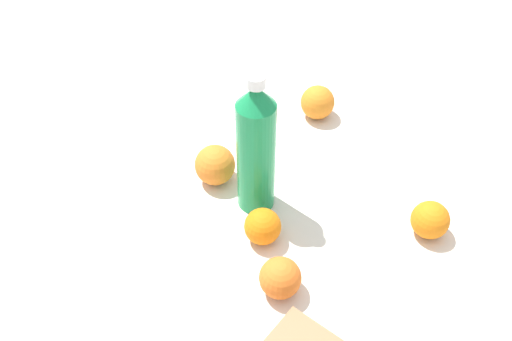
{
  "coord_description": "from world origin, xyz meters",
  "views": [
    {
      "loc": [
        0.38,
        -0.61,
        0.79
      ],
      "look_at": [
        0.05,
        0.02,
        0.08
      ],
      "focal_mm": 40.33,
      "sensor_mm": 36.0,
      "label": 1
    }
  ],
  "objects_px": {
    "water_bottle": "(256,148)",
    "orange_4": "(215,165)",
    "orange_0": "(280,278)",
    "orange_2": "(318,102)",
    "orange_1": "(263,226)",
    "orange_3": "(430,220)"
  },
  "relations": [
    {
      "from": "water_bottle",
      "to": "orange_0",
      "type": "height_order",
      "value": "water_bottle"
    },
    {
      "from": "orange_1",
      "to": "orange_4",
      "type": "bearing_deg",
      "value": 149.36
    },
    {
      "from": "orange_4",
      "to": "water_bottle",
      "type": "bearing_deg",
      "value": -8.78
    },
    {
      "from": "orange_4",
      "to": "orange_2",
      "type": "bearing_deg",
      "value": 70.67
    },
    {
      "from": "orange_3",
      "to": "orange_4",
      "type": "bearing_deg",
      "value": -171.26
    },
    {
      "from": "orange_1",
      "to": "orange_4",
      "type": "relative_size",
      "value": 0.84
    },
    {
      "from": "water_bottle",
      "to": "orange_0",
      "type": "distance_m",
      "value": 0.22
    },
    {
      "from": "water_bottle",
      "to": "orange_3",
      "type": "bearing_deg",
      "value": 136.33
    },
    {
      "from": "water_bottle",
      "to": "orange_4",
      "type": "relative_size",
      "value": 3.67
    },
    {
      "from": "water_bottle",
      "to": "orange_4",
      "type": "distance_m",
      "value": 0.13
    },
    {
      "from": "orange_1",
      "to": "orange_2",
      "type": "height_order",
      "value": "orange_2"
    },
    {
      "from": "orange_1",
      "to": "orange_2",
      "type": "relative_size",
      "value": 0.89
    },
    {
      "from": "orange_3",
      "to": "orange_2",
      "type": "bearing_deg",
      "value": 145.53
    },
    {
      "from": "water_bottle",
      "to": "orange_0",
      "type": "relative_size",
      "value": 4.15
    },
    {
      "from": "orange_0",
      "to": "orange_1",
      "type": "distance_m",
      "value": 0.11
    },
    {
      "from": "water_bottle",
      "to": "orange_1",
      "type": "relative_size",
      "value": 4.39
    },
    {
      "from": "orange_2",
      "to": "orange_3",
      "type": "relative_size",
      "value": 1.08
    },
    {
      "from": "orange_2",
      "to": "orange_4",
      "type": "height_order",
      "value": "orange_4"
    },
    {
      "from": "orange_3",
      "to": "orange_4",
      "type": "distance_m",
      "value": 0.4
    },
    {
      "from": "orange_4",
      "to": "orange_3",
      "type": "bearing_deg",
      "value": 8.74
    },
    {
      "from": "orange_2",
      "to": "orange_1",
      "type": "bearing_deg",
      "value": -81.7
    },
    {
      "from": "orange_3",
      "to": "orange_4",
      "type": "xyz_separation_m",
      "value": [
        -0.39,
        -0.06,
        0.0
      ]
    }
  ]
}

